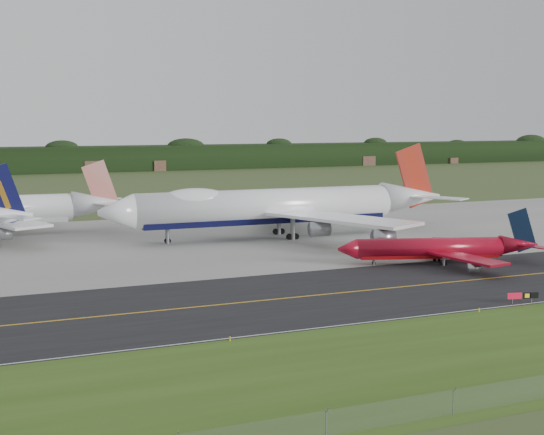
# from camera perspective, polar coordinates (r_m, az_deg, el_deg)

# --- Properties ---
(ground) EXTENTS (600.00, 600.00, 0.00)m
(ground) POSITION_cam_1_polar(r_m,az_deg,el_deg) (116.09, 6.75, -5.01)
(ground) COLOR #334821
(ground) RESTS_ON ground
(grass_verge) EXTENTS (400.00, 30.00, 0.01)m
(grass_verge) POSITION_cam_1_polar(r_m,az_deg,el_deg) (88.22, 18.06, -9.31)
(grass_verge) COLOR #314E16
(grass_verge) RESTS_ON ground
(taxiway) EXTENTS (400.00, 32.00, 0.02)m
(taxiway) POSITION_cam_1_polar(r_m,az_deg,el_deg) (112.70, 7.75, -5.40)
(taxiway) COLOR black
(taxiway) RESTS_ON ground
(apron) EXTENTS (400.00, 78.00, 0.01)m
(apron) POSITION_cam_1_polar(r_m,az_deg,el_deg) (161.73, -2.10, -1.45)
(apron) COLOR gray
(apron) RESTS_ON ground
(taxiway_centreline) EXTENTS (400.00, 0.40, 0.00)m
(taxiway_centreline) POSITION_cam_1_polar(r_m,az_deg,el_deg) (112.70, 7.75, -5.39)
(taxiway_centreline) COLOR gold
(taxiway_centreline) RESTS_ON taxiway
(taxiway_edge_line) EXTENTS (400.00, 0.25, 0.00)m
(taxiway_edge_line) POSITION_cam_1_polar(r_m,az_deg,el_deg) (100.00, 12.25, -7.13)
(taxiway_edge_line) COLOR silver
(taxiway_edge_line) RESTS_ON taxiway
(horizon_treeline) EXTENTS (700.00, 25.00, 12.00)m
(horizon_treeline) POSITION_cam_1_polar(r_m,az_deg,el_deg) (377.22, -14.02, 4.20)
(horizon_treeline) COLOR black
(horizon_treeline) RESTS_ON ground
(jet_ba_747) EXTENTS (77.68, 64.48, 19.57)m
(jet_ba_747) POSITION_cam_1_polar(r_m,az_deg,el_deg) (159.92, 0.49, 0.86)
(jet_ba_747) COLOR white
(jet_ba_747) RESTS_ON ground
(jet_red_737) EXTENTS (34.89, 27.77, 9.61)m
(jet_red_737) POSITION_cam_1_polar(r_m,az_deg,el_deg) (134.31, 12.53, -2.29)
(jet_red_737) COLOR maroon
(jet_red_737) RESTS_ON ground
(taxiway_sign) EXTENTS (4.33, 1.22, 1.47)m
(taxiway_sign) POSITION_cam_1_polar(r_m,az_deg,el_deg) (108.79, 18.36, -5.62)
(taxiway_sign) COLOR slate
(taxiway_sign) RESTS_ON ground
(edge_marker_left) EXTENTS (0.16, 0.16, 0.50)m
(edge_marker_left) POSITION_cam_1_polar(r_m,az_deg,el_deg) (86.50, -3.18, -9.11)
(edge_marker_left) COLOR yellow
(edge_marker_left) RESTS_ON ground
(edge_marker_center) EXTENTS (0.16, 0.16, 0.50)m
(edge_marker_center) POSITION_cam_1_polar(r_m,az_deg,el_deg) (102.61, 15.33, -6.73)
(edge_marker_center) COLOR yellow
(edge_marker_center) RESTS_ON ground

